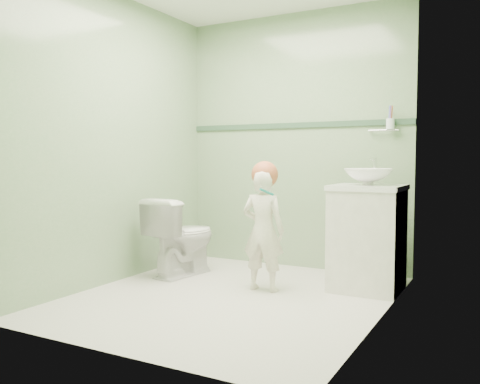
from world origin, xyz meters
The scene contains 12 objects.
ground centered at (0.00, 0.00, 0.00)m, with size 2.50×2.50×0.00m, color beige.
room_shell centered at (0.00, 0.00, 1.20)m, with size 2.50×2.54×2.40m.
trim_stripe centered at (0.00, 1.24, 1.35)m, with size 2.20×0.02×0.05m, color #32513B.
vanity centered at (0.84, 0.70, 0.40)m, with size 0.52×0.50×0.80m, color beige.
counter centered at (0.84, 0.70, 0.81)m, with size 0.54×0.52×0.04m, color white.
basin centered at (0.84, 0.70, 0.89)m, with size 0.37×0.37×0.13m, color white.
faucet centered at (0.84, 0.89, 0.97)m, with size 0.03×0.13×0.18m.
cup_holder centered at (0.89, 1.18, 1.33)m, with size 0.26×0.07×0.21m.
toilet centered at (-0.74, 0.44, 0.35)m, with size 0.39×0.68×0.69m, color white.
toddler centered at (0.13, 0.30, 0.47)m, with size 0.34×0.23×0.95m, color white.
hair_cap centered at (0.13, 0.33, 0.91)m, with size 0.21×0.21×0.21m, color #B45B36.
teal_toothbrush centered at (0.21, 0.18, 0.79)m, with size 0.11×0.13×0.08m.
Camera 1 is at (1.81, -3.22, 1.03)m, focal length 37.63 mm.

